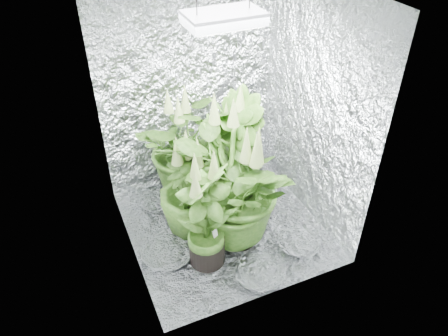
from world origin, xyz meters
name	(u,v)px	position (x,y,z in m)	size (l,w,h in m)	color
ground	(224,226)	(0.00, 0.00, 0.00)	(1.60, 1.60, 0.00)	white
walls	(224,130)	(0.00, 0.00, 1.00)	(1.62, 1.62, 2.00)	white
grow_lamp	(224,18)	(0.00, 0.00, 1.83)	(0.50, 0.30, 0.22)	gray
plant_a	(187,146)	(-0.10, 0.60, 0.51)	(1.08, 1.08, 1.09)	black
plant_b	(230,152)	(0.21, 0.36, 0.52)	(0.71, 0.71, 1.13)	black
plant_c	(230,163)	(0.10, 0.11, 0.59)	(0.81, 0.81, 1.26)	black
plant_d	(189,189)	(-0.28, 0.08, 0.46)	(0.70, 0.70, 1.01)	black
plant_e	(239,192)	(0.05, -0.19, 0.51)	(1.17, 1.17, 1.09)	black
plant_f	(206,217)	(-0.28, -0.30, 0.47)	(0.69, 0.69, 1.03)	black
circulation_fan	(252,158)	(0.59, 0.63, 0.16)	(0.17, 0.33, 0.38)	black
plant_label	(215,234)	(-0.22, -0.33, 0.30)	(0.05, 0.01, 0.07)	white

